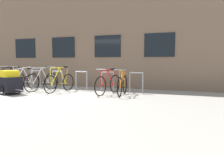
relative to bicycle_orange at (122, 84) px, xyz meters
name	(u,v)px	position (x,y,z in m)	size (l,w,h in m)	color
ground_plane	(44,97)	(-2.46, -1.42, -0.39)	(42.00, 42.00, 0.00)	#9E998E
storefront_building	(104,41)	(-2.46, 4.32, 2.11)	(28.00, 5.12, 5.00)	#7A604C
bike_rack	(69,79)	(-2.58, 0.48, 0.11)	(6.57, 0.05, 0.83)	gray
bicycle_orange	(122,84)	(0.00, 0.00, 0.00)	(0.44, 1.70, 0.99)	black
bicycle_silver	(42,81)	(-3.57, -0.08, 0.01)	(0.55, 1.74, 1.06)	black
bicycle_red	(108,84)	(-0.57, -0.02, 0.00)	(0.53, 1.73, 1.00)	black
bicycle_white	(24,81)	(-4.46, -0.16, 0.01)	(0.44, 1.77, 1.07)	black
bicycle_yellow	(60,82)	(-2.68, -0.10, 0.01)	(0.44, 1.79, 1.07)	black
bicycle_black	(12,80)	(-5.24, -0.06, 0.01)	(0.44, 1.80, 1.07)	black
bike_trailer	(10,82)	(-4.14, -1.27, 0.07)	(1.47, 0.88, 0.92)	black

